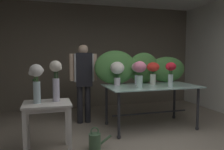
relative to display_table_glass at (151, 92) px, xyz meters
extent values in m
plane|color=gray|center=(-0.46, 0.28, -0.70)|extent=(7.88, 7.88, 0.00)
cube|color=#706656|center=(-0.46, 2.07, 0.65)|extent=(5.31, 0.12, 2.71)
cube|color=#AACFC8|center=(0.00, 0.00, 0.11)|extent=(1.75, 0.99, 0.02)
cylinder|color=#2D2D33|center=(-0.78, -0.40, -0.30)|extent=(0.05, 0.05, 0.81)
sphere|color=#2D2D33|center=(-0.78, -0.40, -0.67)|extent=(0.07, 0.07, 0.07)
cylinder|color=#2D2D33|center=(0.78, -0.40, -0.30)|extent=(0.05, 0.05, 0.81)
sphere|color=#2D2D33|center=(0.78, -0.40, -0.67)|extent=(0.07, 0.07, 0.07)
cylinder|color=#2D2D33|center=(-0.78, 0.40, -0.30)|extent=(0.05, 0.05, 0.81)
sphere|color=#2D2D33|center=(-0.78, 0.40, -0.67)|extent=(0.07, 0.07, 0.07)
cylinder|color=#2D2D33|center=(0.78, 0.40, -0.30)|extent=(0.05, 0.05, 0.81)
sphere|color=#2D2D33|center=(0.78, 0.40, -0.67)|extent=(0.07, 0.07, 0.07)
cylinder|color=#2D2D33|center=(0.00, 0.00, -0.42)|extent=(1.55, 0.03, 0.03)
cube|color=silver|center=(-1.92, -0.62, 0.02)|extent=(0.66, 0.53, 0.03)
cube|color=silver|center=(-1.92, -0.62, -0.02)|extent=(0.60, 0.47, 0.06)
cube|color=silver|center=(-2.21, -0.84, -0.35)|extent=(0.05, 0.05, 0.71)
cube|color=silver|center=(-1.63, -0.84, -0.35)|extent=(0.05, 0.05, 0.71)
cube|color=silver|center=(-2.21, -0.39, -0.35)|extent=(0.05, 0.05, 0.71)
cube|color=silver|center=(-1.63, -0.39, -0.35)|extent=(0.05, 0.05, 0.71)
cylinder|color=#232328|center=(-1.28, 0.66, -0.27)|extent=(0.12, 0.12, 0.87)
cylinder|color=#232328|center=(-1.11, 0.66, -0.27)|extent=(0.12, 0.12, 0.87)
cube|color=silver|center=(-1.19, 0.66, 0.45)|extent=(0.38, 0.22, 0.56)
cube|color=black|center=(-1.19, 0.55, 0.41)|extent=(0.33, 0.02, 0.68)
cylinder|color=beige|center=(-1.43, 0.66, 0.46)|extent=(0.09, 0.09, 0.55)
cylinder|color=beige|center=(-0.96, 0.66, 0.46)|extent=(0.09, 0.09, 0.55)
sphere|color=beige|center=(-1.19, 0.66, 0.82)|extent=(0.20, 0.20, 0.20)
ellipsoid|color=black|center=(-1.19, 0.68, 0.89)|extent=(0.15, 0.15, 0.09)
ellipsoid|color=#477F3D|center=(-0.60, 0.38, 0.46)|extent=(0.86, 0.27, 0.67)
ellipsoid|color=#477F3D|center=(0.01, 0.38, 0.44)|extent=(0.67, 0.22, 0.63)
ellipsoid|color=#477F3D|center=(0.56, 0.38, 0.39)|extent=(0.85, 0.30, 0.54)
cylinder|color=silver|center=(-0.34, -0.24, 0.23)|extent=(0.11, 0.11, 0.22)
cylinder|color=#9EBCB2|center=(-0.34, -0.24, 0.17)|extent=(0.10, 0.10, 0.09)
cylinder|color=#387033|center=(-0.33, -0.24, 0.29)|extent=(0.01, 0.01, 0.31)
cylinder|color=#387033|center=(-0.34, -0.23, 0.29)|extent=(0.01, 0.01, 0.31)
cylinder|color=#387033|center=(-0.36, -0.25, 0.29)|extent=(0.01, 0.01, 0.31)
cylinder|color=#387033|center=(-0.34, -0.26, 0.29)|extent=(0.01, 0.01, 0.31)
ellipsoid|color=pink|center=(-0.34, -0.24, 0.50)|extent=(0.23, 0.23, 0.20)
sphere|color=pink|center=(-0.25, -0.25, 0.51)|extent=(0.08, 0.08, 0.08)
ellipsoid|color=#477F3D|center=(-0.36, -0.21, 0.37)|extent=(0.09, 0.11, 0.03)
cylinder|color=silver|center=(-0.18, 0.20, 0.22)|extent=(0.13, 0.13, 0.19)
cylinder|color=#9EBCB2|center=(-0.18, 0.20, 0.16)|extent=(0.12, 0.12, 0.08)
cylinder|color=#387033|center=(-0.16, 0.20, 0.27)|extent=(0.01, 0.01, 0.27)
cylinder|color=#387033|center=(-0.19, 0.22, 0.27)|extent=(0.01, 0.01, 0.27)
cylinder|color=#387033|center=(-0.20, 0.17, 0.27)|extent=(0.01, 0.01, 0.27)
ellipsoid|color=#EFB2BC|center=(-0.18, 0.20, 0.47)|extent=(0.26, 0.26, 0.20)
sphere|color=#EFB2BC|center=(-0.26, 0.18, 0.44)|extent=(0.07, 0.07, 0.07)
sphere|color=#EFB2BC|center=(-0.10, 0.19, 0.43)|extent=(0.10, 0.10, 0.10)
cylinder|color=silver|center=(-0.62, 0.20, 0.20)|extent=(0.12, 0.12, 0.15)
cylinder|color=#9EBCB2|center=(-0.62, 0.20, 0.16)|extent=(0.11, 0.11, 0.06)
cylinder|color=#28562D|center=(-0.59, 0.20, 0.26)|extent=(0.01, 0.01, 0.26)
cylinder|color=#28562D|center=(-0.62, 0.22, 0.26)|extent=(0.01, 0.01, 0.26)
cylinder|color=#28562D|center=(-0.64, 0.20, 0.26)|extent=(0.01, 0.01, 0.26)
cylinder|color=#28562D|center=(-0.62, 0.16, 0.26)|extent=(0.01, 0.01, 0.26)
ellipsoid|color=white|center=(-0.62, 0.20, 0.46)|extent=(0.27, 0.27, 0.24)
sphere|color=white|center=(-0.71, 0.21, 0.44)|extent=(0.06, 0.06, 0.06)
sphere|color=white|center=(-0.55, 0.21, 0.48)|extent=(0.07, 0.07, 0.07)
cylinder|color=silver|center=(0.26, -0.27, 0.24)|extent=(0.09, 0.09, 0.23)
cylinder|color=#9EBCB2|center=(0.26, -0.27, 0.17)|extent=(0.08, 0.08, 0.10)
cylinder|color=#28562D|center=(0.28, -0.27, 0.29)|extent=(0.01, 0.01, 0.32)
cylinder|color=#28562D|center=(0.26, -0.25, 0.29)|extent=(0.01, 0.01, 0.32)
cylinder|color=#28562D|center=(0.24, -0.26, 0.29)|extent=(0.01, 0.01, 0.32)
cylinder|color=#28562D|center=(0.26, -0.28, 0.29)|extent=(0.01, 0.01, 0.32)
ellipsoid|color=red|center=(0.26, -0.27, 0.50)|extent=(0.19, 0.19, 0.15)
sphere|color=red|center=(0.18, -0.30, 0.47)|extent=(0.06, 0.06, 0.06)
ellipsoid|color=#387033|center=(0.27, -0.30, 0.38)|extent=(0.09, 0.10, 0.03)
cylinder|color=silver|center=(0.09, 0.09, 0.23)|extent=(0.11, 0.11, 0.21)
cylinder|color=#9EBCB2|center=(0.09, 0.09, 0.17)|extent=(0.10, 0.10, 0.09)
cylinder|color=#28562D|center=(0.11, 0.09, 0.27)|extent=(0.01, 0.01, 0.28)
cylinder|color=#28562D|center=(0.09, 0.11, 0.27)|extent=(0.01, 0.01, 0.28)
cylinder|color=#28562D|center=(0.07, 0.09, 0.27)|extent=(0.01, 0.01, 0.28)
cylinder|color=#28562D|center=(0.09, 0.07, 0.27)|extent=(0.01, 0.01, 0.28)
ellipsoid|color=red|center=(0.09, 0.09, 0.47)|extent=(0.25, 0.25, 0.18)
sphere|color=red|center=(0.00, 0.12, 0.46)|extent=(0.07, 0.07, 0.07)
sphere|color=red|center=(0.16, 0.11, 0.46)|extent=(0.06, 0.06, 0.06)
cylinder|color=silver|center=(-2.05, -0.62, 0.19)|extent=(0.10, 0.10, 0.31)
cylinder|color=#9EBCB2|center=(-2.05, -0.62, 0.10)|extent=(0.09, 0.09, 0.13)
cylinder|color=#477F3D|center=(-2.04, -0.61, 0.25)|extent=(0.01, 0.01, 0.40)
cylinder|color=#477F3D|center=(-2.05, -0.59, 0.25)|extent=(0.01, 0.01, 0.40)
cylinder|color=#477F3D|center=(-2.08, -0.62, 0.25)|extent=(0.01, 0.01, 0.40)
cylinder|color=#477F3D|center=(-2.05, -0.63, 0.25)|extent=(0.01, 0.01, 0.40)
ellipsoid|color=white|center=(-2.05, -0.62, 0.50)|extent=(0.18, 0.18, 0.18)
sphere|color=white|center=(-2.12, -0.64, 0.47)|extent=(0.08, 0.08, 0.08)
sphere|color=white|center=(-1.99, -0.61, 0.50)|extent=(0.07, 0.07, 0.07)
ellipsoid|color=#28562D|center=(-2.09, -0.58, 0.36)|extent=(0.06, 0.11, 0.03)
cylinder|color=silver|center=(-1.79, -0.56, 0.21)|extent=(0.10, 0.10, 0.34)
cylinder|color=#9EBCB2|center=(-1.79, -0.56, 0.11)|extent=(0.09, 0.09, 0.14)
cylinder|color=#28562D|center=(-1.77, -0.56, 0.27)|extent=(0.01, 0.01, 0.45)
cylinder|color=#28562D|center=(-1.79, -0.55, 0.27)|extent=(0.01, 0.01, 0.45)
cylinder|color=#28562D|center=(-1.81, -0.56, 0.27)|extent=(0.01, 0.01, 0.45)
cylinder|color=#28562D|center=(-1.79, -0.58, 0.27)|extent=(0.01, 0.01, 0.45)
ellipsoid|color=silver|center=(-1.79, -0.56, 0.55)|extent=(0.17, 0.17, 0.16)
sphere|color=silver|center=(-1.73, -0.59, 0.52)|extent=(0.06, 0.06, 0.06)
cylinder|color=#4C704C|center=(-1.25, -0.69, -0.58)|extent=(0.18, 0.18, 0.24)
cylinder|color=#4C704C|center=(-1.08, -0.69, -0.57)|extent=(0.18, 0.04, 0.14)
torus|color=#4C704C|center=(-1.25, -0.69, -0.42)|extent=(0.13, 0.02, 0.13)
camera|label=1|loc=(-1.91, -3.83, 0.72)|focal=35.50mm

